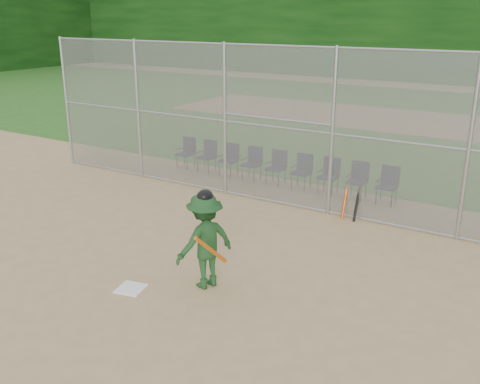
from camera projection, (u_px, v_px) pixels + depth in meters
The scene contains 16 objects.
ground at pixel (167, 288), 9.57m from camera, with size 100.00×100.00×0.00m, color tan.
grass_strip at pixel (419, 122), 24.12m from camera, with size 100.00×100.00×0.00m, color #28601D.
dirt_patch_far at pixel (419, 122), 24.12m from camera, with size 24.00×24.00×0.00m, color #A7815C.
backstop_fence at pixel (294, 126), 12.96m from camera, with size 16.09×0.09×4.00m.
home_plate at pixel (131, 288), 9.53m from camera, with size 0.46×0.46×0.02m, color white.
batter_at_plate at pixel (205, 240), 9.39m from camera, with size 1.05×1.36×1.83m.
spare_bats at pixel (351, 203), 12.65m from camera, with size 0.36×0.31×0.83m.
chair_0 at pixel (186, 153), 16.86m from camera, with size 0.54×0.52×0.96m, color #0E1234, non-canonical shape.
chair_1 at pixel (206, 157), 16.46m from camera, with size 0.54×0.52×0.96m, color #0E1234, non-canonical shape.
chair_2 at pixel (228, 160), 16.06m from camera, with size 0.54×0.52×0.96m, color #0E1234, non-canonical shape.
chair_3 at pixel (251, 164), 15.66m from camera, with size 0.54×0.52×0.96m, color #0E1234, non-canonical shape.
chair_4 at pixel (276, 168), 15.26m from camera, with size 0.54×0.52×0.96m, color #0E1234, non-canonical shape.
chair_5 at pixel (301, 172), 14.86m from camera, with size 0.54×0.52×0.96m, color #0E1234, non-canonical shape.
chair_6 at pixel (328, 176), 14.47m from camera, with size 0.54×0.52×0.96m, color #0E1234, non-canonical shape.
chair_7 at pixel (357, 181), 14.07m from camera, with size 0.54×0.52×0.96m, color #0E1234, non-canonical shape.
chair_8 at pixel (387, 186), 13.67m from camera, with size 0.54×0.52×0.96m, color #0E1234, non-canonical shape.
Camera 1 is at (5.58, -6.59, 4.67)m, focal length 40.00 mm.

